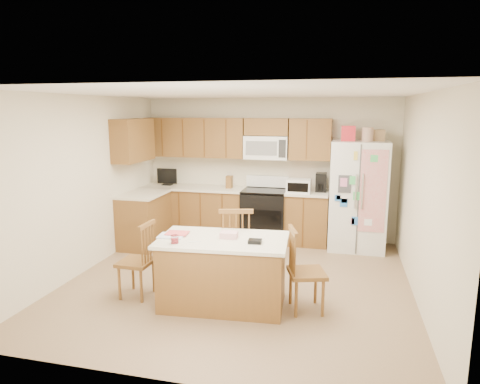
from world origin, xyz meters
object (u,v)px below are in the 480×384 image
(stove, at_px, (265,214))
(refrigerator, at_px, (358,194))
(windsor_chair_back, at_px, (236,248))
(windsor_chair_left, at_px, (138,261))
(windsor_chair_right, at_px, (305,272))
(island, at_px, (223,271))

(stove, xyz_separation_m, refrigerator, (1.57, -0.06, 0.45))
(refrigerator, height_order, windsor_chair_back, refrigerator)
(windsor_chair_left, distance_m, windsor_chair_back, 1.27)
(windsor_chair_left, xyz_separation_m, windsor_chair_right, (2.04, 0.10, 0.01))
(island, height_order, windsor_chair_left, windsor_chair_left)
(island, bearing_deg, windsor_chair_right, 4.30)
(refrigerator, distance_m, windsor_chair_right, 2.62)
(island, bearing_deg, windsor_chair_back, 89.71)
(stove, relative_size, island, 0.72)
(windsor_chair_right, bearing_deg, stove, 110.10)
(stove, xyz_separation_m, windsor_chair_left, (-1.10, -2.66, -0.02))
(refrigerator, bearing_deg, stove, 177.70)
(windsor_chair_left, height_order, windsor_chair_right, windsor_chair_right)
(windsor_chair_left, relative_size, windsor_chair_back, 0.90)
(refrigerator, relative_size, windsor_chair_right, 2.07)
(windsor_chair_left, bearing_deg, windsor_chair_back, 30.52)
(refrigerator, xyz_separation_m, windsor_chair_right, (-0.63, -2.50, -0.46))
(stove, distance_m, windsor_chair_left, 2.88)
(refrigerator, bearing_deg, windsor_chair_right, -104.17)
(stove, relative_size, windsor_chair_right, 1.15)
(refrigerator, distance_m, windsor_chair_left, 3.76)
(windsor_chair_back, distance_m, windsor_chair_right, 1.09)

